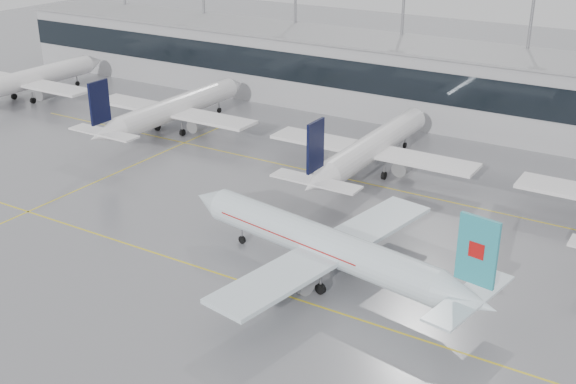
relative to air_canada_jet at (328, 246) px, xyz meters
The scene contains 12 objects.
ground 10.96m from the air_canada_jet, 151.84° to the right, with size 320.00×320.00×0.00m, color gray.
taxi_line_main 10.96m from the air_canada_jet, 151.84° to the right, with size 120.00×0.25×0.01m, color yellow.
taxi_line_north 26.99m from the air_canada_jet, 109.85° to the left, with size 120.00×0.25×0.01m, color yellow.
taxi_line_cross 40.55m from the air_canada_jet, 165.45° to the left, with size 0.25×60.00×0.01m, color yellow.
terminal 57.90m from the air_canada_jet, 99.03° to the left, with size 180.00×15.00×12.00m, color #A1A1A5.
terminal_glass 50.55m from the air_canada_jet, 100.37° to the left, with size 180.00×0.20×5.00m, color black.
terminal_roof 58.47m from the air_canada_jet, 99.03° to the left, with size 182.00×16.00×0.40m, color gray.
light_masts 64.51m from the air_canada_jet, 98.18° to the left, with size 156.40×1.00×22.60m.
air_canada_jet is the anchor object (origin of this frame).
parked_jet_a 84.17m from the air_canada_jet, 159.97° to the left, with size 29.64×36.96×11.72m.
parked_jet_b 52.67m from the air_canada_jet, 146.81° to the left, with size 29.64×36.96×11.72m.
parked_jet_c 30.23m from the air_canada_jet, 107.48° to the left, with size 29.64×36.96×11.72m.
Camera 1 is at (39.20, -51.40, 36.88)m, focal length 45.00 mm.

